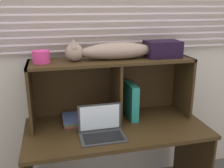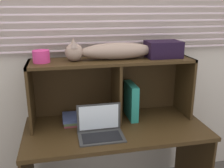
{
  "view_description": "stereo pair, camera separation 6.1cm",
  "coord_description": "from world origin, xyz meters",
  "px_view_note": "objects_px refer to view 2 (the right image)",
  "views": [
    {
      "loc": [
        -0.46,
        -1.55,
        1.61
      ],
      "look_at": [
        0.0,
        0.34,
        1.0
      ],
      "focal_mm": 41.3,
      "sensor_mm": 36.0,
      "label": 1
    },
    {
      "loc": [
        -0.4,
        -1.56,
        1.61
      ],
      "look_at": [
        0.0,
        0.34,
        1.0
      ],
      "focal_mm": 41.3,
      "sensor_mm": 36.0,
      "label": 2
    }
  ],
  "objects_px": {
    "cat": "(112,51)",
    "laptop": "(100,129)",
    "storage_box": "(163,49)",
    "small_basket": "(41,56)",
    "book_stack": "(72,119)",
    "binder_upright": "(131,101)"
  },
  "relations": [
    {
      "from": "laptop",
      "to": "binder_upright",
      "type": "height_order",
      "value": "binder_upright"
    },
    {
      "from": "cat",
      "to": "laptop",
      "type": "height_order",
      "value": "cat"
    },
    {
      "from": "cat",
      "to": "small_basket",
      "type": "relative_size",
      "value": 7.5
    },
    {
      "from": "book_stack",
      "to": "storage_box",
      "type": "distance_m",
      "value": 0.91
    },
    {
      "from": "cat",
      "to": "laptop",
      "type": "distance_m",
      "value": 0.59
    },
    {
      "from": "storage_box",
      "to": "binder_upright",
      "type": "bearing_deg",
      "value": 180.0
    },
    {
      "from": "laptop",
      "to": "binder_upright",
      "type": "xyz_separation_m",
      "value": [
        0.3,
        0.26,
        0.1
      ]
    },
    {
      "from": "small_basket",
      "to": "storage_box",
      "type": "height_order",
      "value": "storage_box"
    },
    {
      "from": "laptop",
      "to": "small_basket",
      "type": "relative_size",
      "value": 2.63
    },
    {
      "from": "cat",
      "to": "storage_box",
      "type": "height_order",
      "value": "cat"
    },
    {
      "from": "cat",
      "to": "book_stack",
      "type": "bearing_deg",
      "value": 179.7
    },
    {
      "from": "cat",
      "to": "storage_box",
      "type": "xyz_separation_m",
      "value": [
        0.42,
        0.0,
        0.0
      ]
    },
    {
      "from": "binder_upright",
      "to": "book_stack",
      "type": "xyz_separation_m",
      "value": [
        -0.48,
        0.0,
        -0.12
      ]
    },
    {
      "from": "book_stack",
      "to": "storage_box",
      "type": "bearing_deg",
      "value": -0.13
    },
    {
      "from": "laptop",
      "to": "storage_box",
      "type": "xyz_separation_m",
      "value": [
        0.55,
        0.26,
        0.51
      ]
    },
    {
      "from": "small_basket",
      "to": "book_stack",
      "type": "bearing_deg",
      "value": 0.48
    },
    {
      "from": "small_basket",
      "to": "storage_box",
      "type": "distance_m",
      "value": 0.94
    },
    {
      "from": "cat",
      "to": "storage_box",
      "type": "relative_size",
      "value": 3.37
    },
    {
      "from": "binder_upright",
      "to": "small_basket",
      "type": "bearing_deg",
      "value": 180.0
    },
    {
      "from": "book_stack",
      "to": "storage_box",
      "type": "relative_size",
      "value": 0.77
    },
    {
      "from": "book_stack",
      "to": "small_basket",
      "type": "height_order",
      "value": "small_basket"
    },
    {
      "from": "laptop",
      "to": "book_stack",
      "type": "distance_m",
      "value": 0.32
    }
  ]
}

